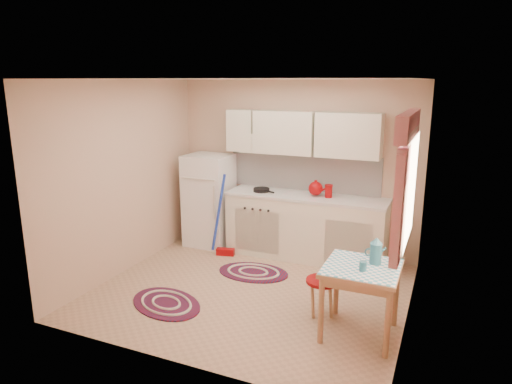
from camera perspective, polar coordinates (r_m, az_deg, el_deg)
room_shell at (r=5.34m, az=1.95°, el=4.19°), size 3.64×3.60×2.52m
fridge at (r=7.02m, az=-5.87°, el=-1.02°), size 0.65×0.60×1.40m
broom at (r=6.55m, az=-3.93°, el=-2.99°), size 0.30×0.18×1.20m
base_cabinets at (r=6.56m, az=6.20°, el=-4.47°), size 2.25×0.60×0.88m
countertop at (r=6.43m, az=6.31°, el=-0.58°), size 2.27×0.62×0.04m
frying_pan at (r=6.59m, az=0.68°, el=0.27°), size 0.31×0.31×0.05m
red_kettle at (r=6.36m, az=7.46°, el=0.44°), size 0.24×0.22×0.22m
red_canister at (r=6.32m, az=9.07°, el=0.02°), size 0.11×0.11×0.16m
table at (r=4.76m, az=12.86°, el=-13.12°), size 0.72×0.72×0.72m
stool at (r=5.09m, az=8.25°, el=-12.93°), size 0.42×0.42×0.42m
coffee_pot at (r=4.65m, az=14.76°, el=-7.09°), size 0.16×0.14×0.29m
mug at (r=4.50m, az=13.22°, el=-9.04°), size 0.08×0.08×0.10m
rug_center at (r=6.14m, az=-0.34°, el=-10.01°), size 0.99×0.69×0.02m
rug_left at (r=5.46m, az=-11.16°, el=-13.50°), size 1.12×0.94×0.02m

